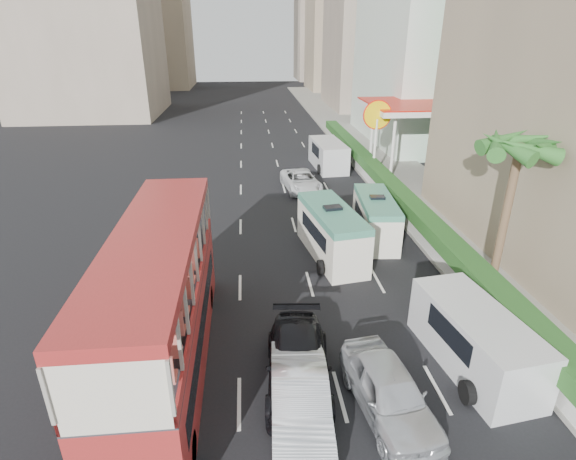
{
  "coord_description": "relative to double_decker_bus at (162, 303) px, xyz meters",
  "views": [
    {
      "loc": [
        -3.07,
        -12.76,
        10.6
      ],
      "look_at": [
        -1.5,
        4.0,
        3.2
      ],
      "focal_mm": 28.0,
      "sensor_mm": 36.0,
      "label": 1
    }
  ],
  "objects": [
    {
      "name": "panel_van_near",
      "position": [
        10.42,
        -0.94,
        -1.48
      ],
      "size": [
        2.8,
        5.48,
        2.1
      ],
      "primitive_type": "cube",
      "rotation": [
        0.0,
        0.0,
        0.14
      ],
      "color": "silver",
      "rests_on": "ground"
    },
    {
      "name": "kerb_wall",
      "position": [
        12.2,
        14.0,
        -1.85
      ],
      "size": [
        0.3,
        44.0,
        1.0
      ],
      "primitive_type": "cube",
      "color": "silver",
      "rests_on": "sidewalk"
    },
    {
      "name": "minibus_far",
      "position": [
        9.93,
        9.75,
        -1.36
      ],
      "size": [
        2.22,
        5.43,
        2.35
      ],
      "primitive_type": "cube",
      "rotation": [
        0.0,
        0.0,
        -0.09
      ],
      "color": "silver",
      "rests_on": "ground"
    },
    {
      "name": "panel_van_far",
      "position": [
        9.83,
        24.22,
        -1.41
      ],
      "size": [
        2.62,
        5.73,
        2.24
      ],
      "primitive_type": "cube",
      "rotation": [
        0.0,
        0.0,
        0.07
      ],
      "color": "silver",
      "rests_on": "ground"
    },
    {
      "name": "car_black",
      "position": [
        4.34,
        -1.23,
        -2.53
      ],
      "size": [
        2.5,
        5.25,
        1.48
      ],
      "primitive_type": "imported",
      "rotation": [
        0.0,
        0.0,
        -0.09
      ],
      "color": "black",
      "rests_on": "ground"
    },
    {
      "name": "shell_station",
      "position": [
        16.0,
        23.0,
        0.22
      ],
      "size": [
        6.5,
        8.0,
        5.5
      ],
      "primitive_type": "cube",
      "color": "silver",
      "rests_on": "ground"
    },
    {
      "name": "hedge",
      "position": [
        12.2,
        14.0,
        -1.0
      ],
      "size": [
        1.1,
        44.0,
        0.7
      ],
      "primitive_type": "cube",
      "color": "#2D6626",
      "rests_on": "kerb_wall"
    },
    {
      "name": "ground_plane",
      "position": [
        6.0,
        0.0,
        -2.53
      ],
      "size": [
        200.0,
        200.0,
        0.0
      ],
      "primitive_type": "plane",
      "color": "black",
      "rests_on": "ground"
    },
    {
      "name": "double_decker_bus",
      "position": [
        0.0,
        0.0,
        0.0
      ],
      "size": [
        2.5,
        11.0,
        5.06
      ],
      "primitive_type": "cube",
      "color": "#A62624",
      "rests_on": "ground"
    },
    {
      "name": "sidewalk",
      "position": [
        15.0,
        25.0,
        -2.44
      ],
      "size": [
        6.0,
        120.0,
        0.18
      ],
      "primitive_type": "cube",
      "color": "#99968C",
      "rests_on": "ground"
    },
    {
      "name": "minibus_near",
      "position": [
        7.08,
        7.77,
        -1.24
      ],
      "size": [
        2.85,
        6.06,
        2.58
      ],
      "primitive_type": "cube",
      "rotation": [
        0.0,
        0.0,
        0.16
      ],
      "color": "silver",
      "rests_on": "ground"
    },
    {
      "name": "van_asset",
      "position": [
        6.83,
        18.49,
        -2.53
      ],
      "size": [
        2.93,
        5.25,
        1.39
      ],
      "primitive_type": "imported",
      "rotation": [
        0.0,
        0.0,
        0.13
      ],
      "color": "silver",
      "rests_on": "ground"
    },
    {
      "name": "palm_tree",
      "position": [
        13.8,
        4.0,
        0.85
      ],
      "size": [
        0.36,
        0.36,
        6.4
      ],
      "primitive_type": "cylinder",
      "color": "brown",
      "rests_on": "sidewalk"
    },
    {
      "name": "car_silver_lane_a",
      "position": [
        4.21,
        -2.84,
        -2.53
      ],
      "size": [
        1.91,
        4.84,
        1.57
      ],
      "primitive_type": "imported",
      "rotation": [
        0.0,
        0.0,
        -0.05
      ],
      "color": "silver",
      "rests_on": "ground"
    },
    {
      "name": "car_silver_lane_b",
      "position": [
        6.9,
        -2.74,
        -2.53
      ],
      "size": [
        2.47,
        4.79,
        1.56
      ],
      "primitive_type": "imported",
      "rotation": [
        0.0,
        0.0,
        0.14
      ],
      "color": "silver",
      "rests_on": "ground"
    }
  ]
}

